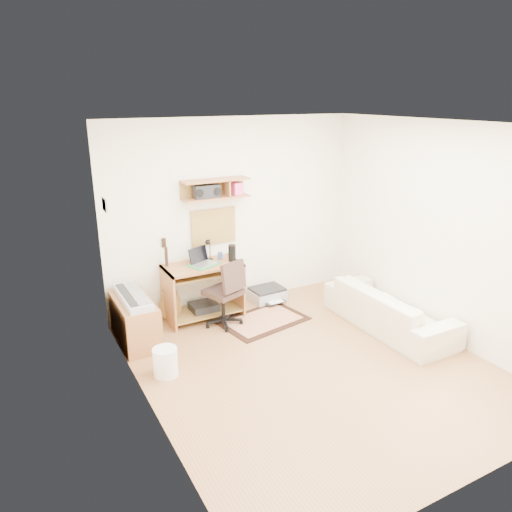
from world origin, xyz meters
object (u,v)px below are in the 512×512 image
printer (267,295)px  sofa (390,302)px  desk (203,291)px  cabinet (135,321)px  task_chair (223,292)px

printer → sofa: (0.94, -1.50, 0.27)m
desk → cabinet: (-0.99, -0.24, -0.10)m
task_chair → desk: bearing=93.3°
task_chair → cabinet: bearing=155.3°
cabinet → printer: 2.05m
desk → sofa: (1.97, -1.42, -0.02)m
desk → sofa: size_ratio=0.55×
desk → sofa: 2.43m
sofa → printer: bearing=32.1°
task_chair → sofa: (1.82, -1.10, -0.10)m
task_chair → sofa: 2.13m
sofa → desk: bearing=54.2°
desk → printer: (1.03, 0.08, -0.29)m
cabinet → printer: bearing=9.0°
desk → task_chair: task_chair is taller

